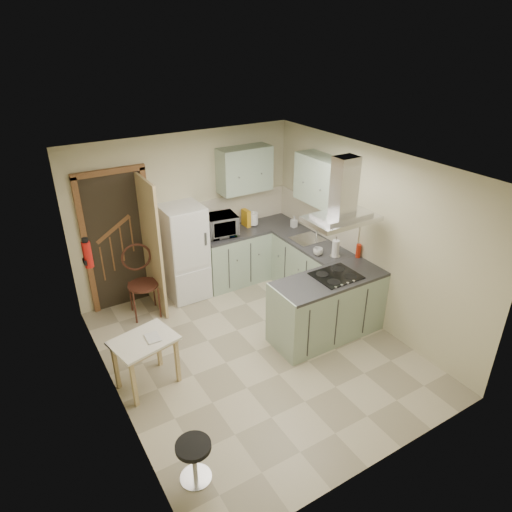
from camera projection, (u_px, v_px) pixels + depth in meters
floor at (257, 351)px, 6.06m from camera, size 4.20×4.20×0.00m
ceiling at (257, 167)px, 4.93m from camera, size 4.20×4.20×0.00m
back_wall at (187, 213)px, 7.09m from camera, size 3.60×0.00×3.60m
left_wall at (106, 312)px, 4.66m from camera, size 0.00×4.20×4.20m
right_wall at (367, 236)px, 6.33m from camera, size 0.00×4.20×4.20m
doorway at (119, 241)px, 6.65m from camera, size 1.10×0.12×2.10m
fridge at (185, 252)px, 7.00m from camera, size 0.60×0.60×1.50m
counter_back at (234, 257)px, 7.53m from camera, size 1.08×0.60×0.90m
counter_right at (299, 261)px, 7.41m from camera, size 0.60×1.95×0.90m
splashback at (241, 208)px, 7.57m from camera, size 1.68×0.02×0.50m
wall_cabinet_back at (245, 169)px, 7.13m from camera, size 0.85×0.35×0.70m
wall_cabinet_right at (322, 181)px, 6.62m from camera, size 0.35×0.90×0.70m
peninsula at (328, 307)px, 6.19m from camera, size 1.55×0.65×0.90m
hob at (336, 276)px, 6.03m from camera, size 0.58×0.50×0.01m
extractor_hood at (341, 219)px, 5.66m from camera, size 0.90×0.55×0.10m
sink at (307, 239)px, 7.07m from camera, size 0.45×0.40×0.01m
fire_extinguisher at (88, 255)px, 5.26m from camera, size 0.10×0.10×0.32m
drop_leaf_table at (147, 362)px, 5.36m from camera, size 0.80×0.67×0.66m
bentwood_chair at (143, 285)px, 6.61m from camera, size 0.49×0.49×0.99m
stool at (195, 461)px, 4.26m from camera, size 0.38×0.38×0.45m
microwave at (217, 226)px, 7.12m from camera, size 0.65×0.49×0.33m
kettle at (253, 218)px, 7.51m from camera, size 0.20×0.20×0.24m
cereal_box at (246, 218)px, 7.48m from camera, size 0.08×0.19×0.28m
soap_bottle at (294, 222)px, 7.46m from camera, size 0.09×0.09×0.19m
paper_towel at (336, 248)px, 6.49m from camera, size 0.13×0.13×0.26m
cup at (318, 252)px, 6.56m from camera, size 0.17×0.17×0.11m
red_bottle at (358, 251)px, 6.48m from camera, size 0.08×0.08×0.20m
book at (146, 337)px, 5.17m from camera, size 0.16×0.22×0.09m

